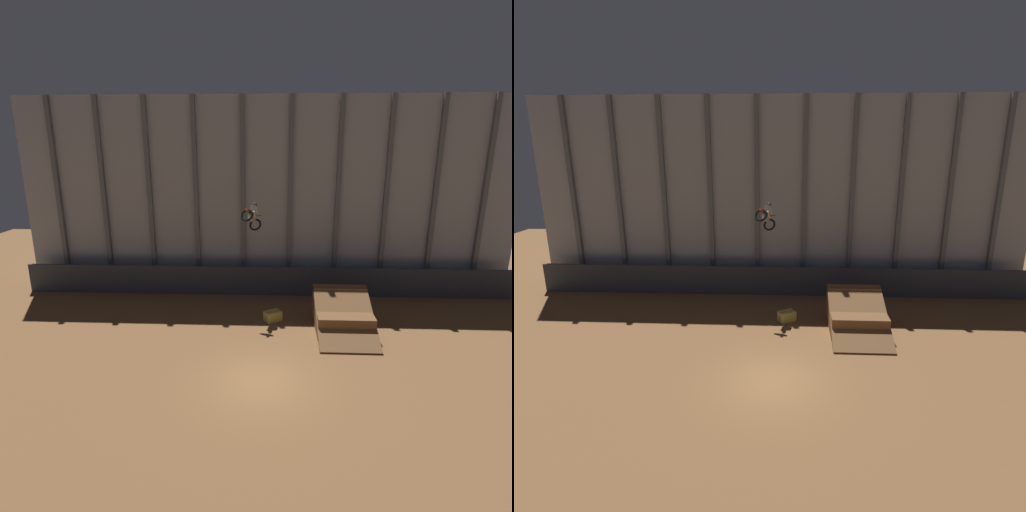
{
  "view_description": "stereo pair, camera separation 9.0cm",
  "coord_description": "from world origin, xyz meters",
  "views": [
    {
      "loc": [
        0.48,
        -14.55,
        9.43
      ],
      "look_at": [
        -0.47,
        6.61,
        3.56
      ],
      "focal_mm": 28.0,
      "sensor_mm": 36.0,
      "label": 1
    },
    {
      "loc": [
        0.57,
        -14.55,
        9.43
      ],
      "look_at": [
        -0.47,
        6.61,
        3.56
      ],
      "focal_mm": 28.0,
      "sensor_mm": 36.0,
      "label": 2
    }
  ],
  "objects": [
    {
      "name": "ground_plane",
      "position": [
        0.0,
        0.0,
        0.0
      ],
      "size": [
        60.0,
        60.0,
        0.0
      ],
      "primitive_type": "plane",
      "color": "brown"
    },
    {
      "name": "arena_back_wall",
      "position": [
        -0.0,
        11.34,
        6.24
      ],
      "size": [
        32.0,
        0.4,
        12.48
      ],
      "color": "#A3A8B2",
      "rests_on": "ground_plane"
    },
    {
      "name": "lower_barrier",
      "position": [
        0.0,
        9.98,
        0.94
      ],
      "size": [
        31.36,
        0.2,
        1.89
      ],
      "color": "#383D47",
      "rests_on": "ground_plane"
    },
    {
      "name": "dirt_ramp",
      "position": [
        4.19,
        5.32,
        0.7
      ],
      "size": [
        2.94,
        4.37,
        2.05
      ],
      "color": "brown",
      "rests_on": "ground_plane"
    },
    {
      "name": "rider_bike_solo",
      "position": [
        -0.75,
        7.68,
        5.59
      ],
      "size": [
        1.26,
        1.82,
        1.68
      ],
      "rotation": [
        -0.55,
        0.0,
        -0.35
      ],
      "color": "black"
    },
    {
      "name": "hay_bale_trackside",
      "position": [
        0.5,
        5.97,
        0.28
      ],
      "size": [
        1.08,
        0.98,
        0.57
      ],
      "rotation": [
        0.0,
        0.0,
        0.54
      ],
      "color": "#CCB751",
      "rests_on": "ground_plane"
    }
  ]
}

